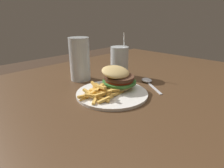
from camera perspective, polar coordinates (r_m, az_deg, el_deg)
The scene contains 5 objects.
dining_table at distance 0.85m, azimuth 2.79°, elevation -9.38°, with size 1.47×1.02×0.76m.
meal_plate_near at distance 0.70m, azimuth 0.78°, elevation -0.25°, with size 0.26×0.26×0.10m.
beer_glass at distance 0.84m, azimuth -9.78°, elevation 7.03°, with size 0.09×0.09×0.19m.
juice_glass at distance 0.88m, azimuth 2.28°, elevation 6.55°, with size 0.08×0.08×0.20m.
spoon at distance 0.82m, azimuth 10.75°, elevation 0.93°, with size 0.12×0.16×0.02m.
Camera 1 is at (-0.55, -0.48, 1.04)m, focal length 30.00 mm.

